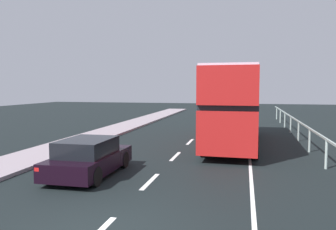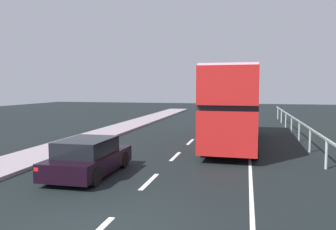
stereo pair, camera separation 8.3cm
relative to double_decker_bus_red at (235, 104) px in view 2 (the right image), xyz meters
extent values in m
cube|color=silver|center=(-2.53, -8.45, -2.22)|extent=(0.16, 2.02, 0.01)
cube|color=silver|center=(-2.53, -4.20, -2.22)|extent=(0.16, 2.02, 0.01)
cube|color=silver|center=(-2.53, 0.06, -2.22)|extent=(0.16, 2.02, 0.01)
cube|color=silver|center=(-2.53, 4.32, -2.22)|extent=(0.16, 2.02, 0.01)
cube|color=silver|center=(-2.53, 8.58, -2.22)|extent=(0.16, 2.02, 0.01)
cube|color=silver|center=(-2.53, 12.84, -2.22)|extent=(0.16, 2.02, 0.01)
cube|color=silver|center=(-2.53, 17.10, -2.22)|extent=(0.16, 2.02, 0.01)
cube|color=silver|center=(0.80, -3.50, -2.22)|extent=(0.12, 46.00, 0.01)
cube|color=#A8BAB4|center=(3.65, -3.50, -1.07)|extent=(0.08, 42.00, 0.08)
cylinder|color=#A8BAB4|center=(3.65, -5.25, -1.65)|extent=(0.10, 0.10, 1.15)
cylinder|color=#A8BAB4|center=(3.65, -1.75, -1.65)|extent=(0.10, 0.10, 1.15)
cylinder|color=#A8BAB4|center=(3.65, 1.75, -1.65)|extent=(0.10, 0.10, 1.15)
cylinder|color=#A8BAB4|center=(3.65, 5.25, -1.65)|extent=(0.10, 0.10, 1.15)
cylinder|color=#A8BAB4|center=(3.65, 8.75, -1.65)|extent=(0.10, 0.10, 1.15)
cylinder|color=#A8BAB4|center=(3.65, 12.25, -1.65)|extent=(0.10, 0.10, 1.15)
cylinder|color=#A8BAB4|center=(3.65, 15.75, -1.65)|extent=(0.10, 0.10, 1.15)
cube|color=red|center=(0.00, -0.01, -0.95)|extent=(2.79, 11.20, 1.85)
cube|color=black|center=(0.00, -0.01, 0.09)|extent=(2.80, 10.76, 0.24)
cube|color=red|center=(0.00, -0.01, 1.01)|extent=(2.79, 11.20, 1.60)
cube|color=silver|center=(0.00, -0.01, 1.87)|extent=(2.73, 10.98, 0.10)
cube|color=black|center=(0.16, 5.54, -0.86)|extent=(2.23, 0.10, 1.29)
cube|color=yellow|center=(0.16, 5.54, 1.41)|extent=(1.48, 0.08, 0.28)
cylinder|color=black|center=(-1.02, 4.19, -1.72)|extent=(0.31, 1.01, 1.00)
cylinder|color=black|center=(1.25, 4.13, -1.72)|extent=(0.31, 1.01, 1.00)
cylinder|color=black|center=(-1.25, -3.94, -1.72)|extent=(0.31, 1.01, 1.00)
cylinder|color=black|center=(1.02, -4.01, -1.72)|extent=(0.31, 1.01, 1.00)
cube|color=black|center=(-4.89, -8.09, -1.74)|extent=(1.82, 4.03, 0.60)
cube|color=black|center=(-4.89, -8.29, -1.16)|extent=(1.60, 2.22, 0.55)
cube|color=red|center=(-5.69, -10.08, -1.59)|extent=(0.16, 0.06, 0.12)
cube|color=red|center=(-4.08, -10.08, -1.59)|extent=(0.16, 0.06, 0.12)
cylinder|color=black|center=(-5.72, -6.78, -1.90)|extent=(0.20, 0.64, 0.64)
cylinder|color=black|center=(-4.06, -6.77, -1.90)|extent=(0.20, 0.64, 0.64)
cylinder|color=black|center=(-5.71, -9.41, -1.90)|extent=(0.20, 0.64, 0.64)
cylinder|color=black|center=(-4.06, -9.41, -1.90)|extent=(0.20, 0.64, 0.64)
camera|label=1|loc=(0.53, -19.23, 0.94)|focal=36.30mm
camera|label=2|loc=(0.61, -19.21, 0.94)|focal=36.30mm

